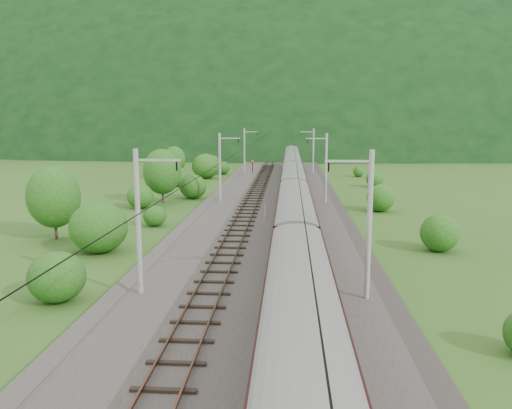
{
  "coord_description": "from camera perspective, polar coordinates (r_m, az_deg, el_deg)",
  "views": [
    {
      "loc": [
        1.97,
        -26.03,
        9.81
      ],
      "look_at": [
        -0.88,
        16.27,
        2.6
      ],
      "focal_mm": 35.0,
      "sensor_mm": 36.0,
      "label": 1
    }
  ],
  "objects": [
    {
      "name": "catenary_left",
      "position": [
        58.83,
        -4.08,
        4.45
      ],
      "size": [
        2.54,
        192.28,
        8.0
      ],
      "color": "gray",
      "rests_on": "railbed"
    },
    {
      "name": "vegetation_right",
      "position": [
        45.13,
        17.77,
        -1.88
      ],
      "size": [
        5.41,
        103.26,
        2.68
      ],
      "color": "#144813",
      "rests_on": "ground"
    },
    {
      "name": "catenary_right",
      "position": [
        58.42,
        7.93,
        4.34
      ],
      "size": [
        2.54,
        192.28,
        8.0
      ],
      "color": "gray",
      "rests_on": "railbed"
    },
    {
      "name": "track_left",
      "position": [
        37.5,
        -2.98,
        -4.94
      ],
      "size": [
        2.4,
        220.0,
        0.27
      ],
      "color": "brown",
      "rests_on": "railbed"
    },
    {
      "name": "train",
      "position": [
        57.05,
        4.26,
        3.01
      ],
      "size": [
        2.69,
        148.63,
        4.66
      ],
      "color": "black",
      "rests_on": "ground"
    },
    {
      "name": "overhead_wires",
      "position": [
        36.19,
        0.72,
        5.36
      ],
      "size": [
        4.83,
        198.0,
        0.03
      ],
      "color": "black",
      "rests_on": "ground"
    },
    {
      "name": "railbed",
      "position": [
        37.36,
        0.7,
        -5.33
      ],
      "size": [
        14.0,
        220.0,
        0.3
      ],
      "primitive_type": "cube",
      "color": "#38332D",
      "rests_on": "ground"
    },
    {
      "name": "track_right",
      "position": [
        37.25,
        4.4,
        -5.06
      ],
      "size": [
        2.4,
        220.0,
        0.27
      ],
      "color": "brown",
      "rests_on": "railbed"
    },
    {
      "name": "vegetation_left",
      "position": [
        50.05,
        -14.78,
        1.13
      ],
      "size": [
        11.07,
        147.35,
        6.82
      ],
      "color": "#144813",
      "rests_on": "ground"
    },
    {
      "name": "ground",
      "position": [
        27.89,
        -0.46,
        -10.94
      ],
      "size": [
        600.0,
        600.0,
        0.0
      ],
      "primitive_type": "plane",
      "color": "#254C17",
      "rests_on": "ground"
    },
    {
      "name": "signal",
      "position": [
        91.09,
        -0.39,
        4.49
      ],
      "size": [
        0.25,
        0.25,
        2.23
      ],
      "color": "black",
      "rests_on": "railbed"
    },
    {
      "name": "mountain_ridge",
      "position": [
        348.24,
        -16.8,
        7.63
      ],
      "size": [
        336.0,
        280.0,
        132.0
      ],
      "primitive_type": "ellipsoid",
      "color": "black",
      "rests_on": "ground"
    },
    {
      "name": "hazard_post_near",
      "position": [
        48.99,
        1.07,
        -0.74
      ],
      "size": [
        0.14,
        0.14,
        1.35
      ],
      "primitive_type": "cylinder",
      "color": "red",
      "rests_on": "railbed"
    },
    {
      "name": "mountain_main",
      "position": [
        286.21,
        3.49,
        7.67
      ],
      "size": [
        504.0,
        360.0,
        244.0
      ],
      "primitive_type": "ellipsoid",
      "color": "black",
      "rests_on": "ground"
    },
    {
      "name": "hazard_post_far",
      "position": [
        90.85,
        3.07,
        4.15
      ],
      "size": [
        0.18,
        0.18,
        1.66
      ],
      "primitive_type": "cylinder",
      "color": "red",
      "rests_on": "railbed"
    }
  ]
}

